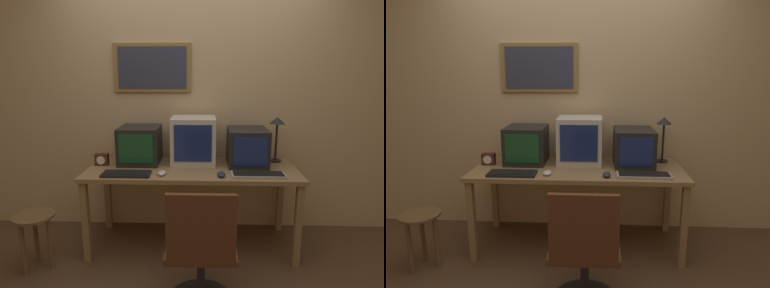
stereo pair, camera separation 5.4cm
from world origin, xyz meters
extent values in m
cube|color=#D1B284|center=(0.00, 1.13, 1.30)|extent=(8.00, 0.05, 2.60)
cube|color=olive|center=(-0.39, 1.09, 1.60)|extent=(0.74, 0.02, 0.45)
cube|color=#33384C|center=(-0.39, 1.08, 1.60)|extent=(0.65, 0.01, 0.39)
cube|color=#99754C|center=(0.00, 0.70, 0.72)|extent=(1.82, 0.71, 0.04)
cube|color=#99754C|center=(-0.86, 0.39, 0.35)|extent=(0.06, 0.06, 0.70)
cube|color=#99754C|center=(0.86, 0.39, 0.35)|extent=(0.06, 0.06, 0.70)
cube|color=#99754C|center=(-0.86, 1.01, 0.35)|extent=(0.06, 0.06, 0.70)
cube|color=#99754C|center=(0.86, 1.01, 0.35)|extent=(0.06, 0.06, 0.70)
cube|color=black|center=(-0.49, 0.86, 0.91)|extent=(0.36, 0.39, 0.34)
cube|color=#194C28|center=(-0.49, 0.66, 0.91)|extent=(0.30, 0.01, 0.25)
cube|color=beige|center=(0.01, 0.87, 0.95)|extent=(0.40, 0.35, 0.42)
cube|color=navy|center=(0.01, 0.69, 0.96)|extent=(0.33, 0.01, 0.32)
cube|color=black|center=(0.49, 0.82, 0.90)|extent=(0.35, 0.41, 0.33)
cube|color=navy|center=(0.49, 0.61, 0.91)|extent=(0.28, 0.01, 0.25)
cube|color=black|center=(-0.53, 0.47, 0.75)|extent=(0.39, 0.17, 0.02)
cube|color=black|center=(-0.53, 0.47, 0.76)|extent=(0.36, 0.14, 0.00)
cube|color=#A8A399|center=(0.54, 0.48, 0.75)|extent=(0.44, 0.16, 0.02)
cube|color=black|center=(0.54, 0.48, 0.76)|extent=(0.40, 0.13, 0.00)
ellipsoid|color=silver|center=(-0.24, 0.48, 0.76)|extent=(0.07, 0.11, 0.03)
ellipsoid|color=#282D3D|center=(0.24, 0.46, 0.76)|extent=(0.06, 0.11, 0.04)
cube|color=#4C231E|center=(-0.82, 0.75, 0.79)|extent=(0.11, 0.06, 0.10)
cylinder|color=white|center=(-0.82, 0.72, 0.79)|extent=(0.08, 0.00, 0.08)
cylinder|color=black|center=(0.77, 0.93, 0.75)|extent=(0.11, 0.11, 0.02)
cylinder|color=black|center=(0.77, 0.93, 0.93)|extent=(0.02, 0.02, 0.35)
cone|color=black|center=(0.77, 0.93, 1.13)|extent=(0.14, 0.14, 0.06)
cylinder|color=#282828|center=(0.09, -0.09, 0.23)|extent=(0.06, 0.06, 0.40)
cube|color=brown|center=(0.09, -0.09, 0.45)|extent=(0.45, 0.45, 0.04)
cube|color=brown|center=(0.09, -0.29, 0.67)|extent=(0.41, 0.04, 0.41)
cylinder|color=brown|center=(-1.23, 0.27, 0.46)|extent=(0.32, 0.32, 0.02)
cylinder|color=brown|center=(-1.12, 0.27, 0.22)|extent=(0.04, 0.04, 0.45)
cylinder|color=brown|center=(-1.28, 0.37, 0.22)|extent=(0.04, 0.04, 0.45)
cylinder|color=brown|center=(-1.28, 0.18, 0.22)|extent=(0.04, 0.04, 0.45)
camera|label=1|loc=(0.10, -2.00, 1.55)|focal=30.00mm
camera|label=2|loc=(0.15, -2.00, 1.55)|focal=30.00mm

